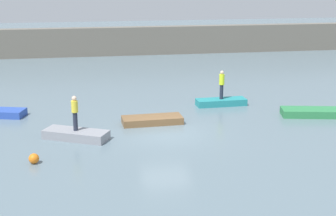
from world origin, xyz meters
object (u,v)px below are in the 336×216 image
object	(u,v)px
rowboat_grey	(76,135)
rowboat_teal	(221,102)
person_hiviz_shirt	(222,83)
rowboat_brown	(152,120)
rowboat_green	(316,112)
mooring_buoy	(34,159)
person_yellow_shirt	(75,111)

from	to	relation	value
rowboat_grey	rowboat_teal	world-z (taller)	rowboat_grey
rowboat_grey	person_hiviz_shirt	size ratio (longest dim) A/B	1.81
rowboat_brown	rowboat_teal	size ratio (longest dim) A/B	1.06
rowboat_brown	rowboat_green	xyz separation A→B (m)	(9.40, -0.20, 0.02)
person_hiviz_shirt	mooring_buoy	distance (m)	13.21
rowboat_grey	person_hiviz_shirt	bearing A→B (deg)	56.54
rowboat_grey	rowboat_green	distance (m)	13.56
rowboat_brown	rowboat_teal	world-z (taller)	rowboat_teal
rowboat_teal	person_hiviz_shirt	xyz separation A→B (m)	(0.00, 0.00, 1.18)
rowboat_teal	mooring_buoy	size ratio (longest dim) A/B	6.84
rowboat_teal	person_hiviz_shirt	size ratio (longest dim) A/B	1.74
person_yellow_shirt	mooring_buoy	bearing A→B (deg)	-120.74
rowboat_brown	mooring_buoy	xyz separation A→B (m)	(-5.81, -4.89, 0.04)
rowboat_green	person_hiviz_shirt	size ratio (longest dim) A/B	2.22
mooring_buoy	person_yellow_shirt	bearing A→B (deg)	59.26
rowboat_brown	person_yellow_shirt	distance (m)	4.65
person_yellow_shirt	mooring_buoy	xyz separation A→B (m)	(-1.76, -2.96, -1.19)
rowboat_green	person_yellow_shirt	xyz separation A→B (m)	(-13.45, -1.72, 1.21)
rowboat_teal	person_yellow_shirt	bearing A→B (deg)	-152.27
rowboat_brown	person_hiviz_shirt	distance (m)	5.72
rowboat_green	person_yellow_shirt	distance (m)	13.61
rowboat_green	person_yellow_shirt	world-z (taller)	person_yellow_shirt
rowboat_green	mooring_buoy	world-z (taller)	mooring_buoy
person_yellow_shirt	mooring_buoy	size ratio (longest dim) A/B	3.88
rowboat_teal	mooring_buoy	distance (m)	13.16
rowboat_grey	rowboat_teal	distance (m)	10.05
rowboat_grey	rowboat_brown	size ratio (longest dim) A/B	0.98
person_yellow_shirt	mooring_buoy	distance (m)	3.65
rowboat_brown	mooring_buoy	world-z (taller)	mooring_buoy
rowboat_brown	rowboat_green	distance (m)	9.40
rowboat_grey	rowboat_teal	bearing A→B (deg)	56.54
rowboat_brown	mooring_buoy	bearing A→B (deg)	-141.98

